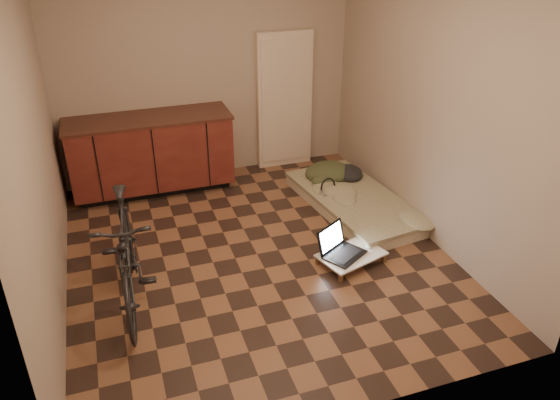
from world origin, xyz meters
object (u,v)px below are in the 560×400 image
object	(u,v)px
bicycle	(126,249)
laptop	(340,249)
lap_desk	(351,255)
futon	(355,202)

from	to	relation	value
bicycle	laptop	world-z (taller)	bicycle
lap_desk	futon	bearing A→B (deg)	45.76
bicycle	futon	bearing A→B (deg)	23.36
lap_desk	laptop	bearing A→B (deg)	141.48
futon	lap_desk	world-z (taller)	futon
bicycle	futon	distance (m)	2.69
laptop	lap_desk	bearing A→B (deg)	-52.66
futon	laptop	world-z (taller)	laptop
futon	lap_desk	distance (m)	1.09
bicycle	laptop	xyz separation A→B (m)	(1.90, -0.05, -0.37)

